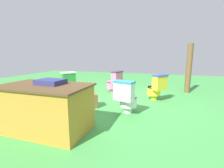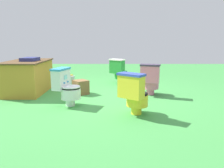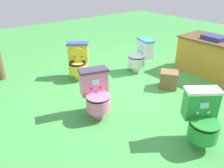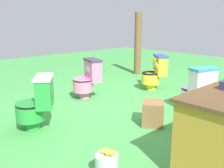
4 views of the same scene
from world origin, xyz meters
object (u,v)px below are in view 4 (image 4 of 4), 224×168
lemon_bucket (107,165)px  small_crate (153,113)px  toilet_pink (87,79)px  toilet_yellow (155,72)px  toilet_green (37,103)px  toilet_white (197,89)px  wooden_post (138,44)px

lemon_bucket → small_crate: bearing=-159.8°
toilet_pink → small_crate: 1.63m
small_crate → toilet_yellow: bearing=-143.1°
toilet_yellow → toilet_green: same height
toilet_green → toilet_white: same height
toilet_yellow → lemon_bucket: toilet_yellow is taller
wooden_post → toilet_yellow: bearing=54.2°
wooden_post → small_crate: wooden_post is taller
toilet_green → wooden_post: size_ratio=0.45×
toilet_yellow → wooden_post: size_ratio=0.45×
small_crate → toilet_green: bearing=-37.1°
toilet_green → toilet_yellow: bearing=-50.5°
toilet_yellow → toilet_pink: (1.37, -0.50, -0.00)m
toilet_pink → toilet_green: bearing=133.5°
toilet_green → small_crate: 1.57m
toilet_pink → lemon_bucket: 2.52m
wooden_post → lemon_bucket: 4.77m
wooden_post → toilet_pink: bearing=19.5°
small_crate → lemon_bucket: small_crate is taller
toilet_yellow → toilet_pink: bearing=107.9°
wooden_post → lemon_bucket: size_ratio=5.87×
toilet_yellow → wooden_post: (-0.95, -1.32, 0.44)m
toilet_yellow → toilet_white: size_ratio=1.00×
wooden_post → small_crate: (2.43, 2.43, -0.64)m
toilet_white → small_crate: size_ratio=2.21×
small_crate → wooden_post: bearing=-135.0°
toilet_white → small_crate: (0.92, -0.14, -0.21)m
toilet_pink → small_crate: toilet_pink is taller
toilet_green → toilet_white: size_ratio=1.00×
toilet_pink → toilet_green: (1.35, 0.67, 0.00)m
toilet_pink → wooden_post: wooden_post is taller
small_crate → lemon_bucket: bearing=20.2°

